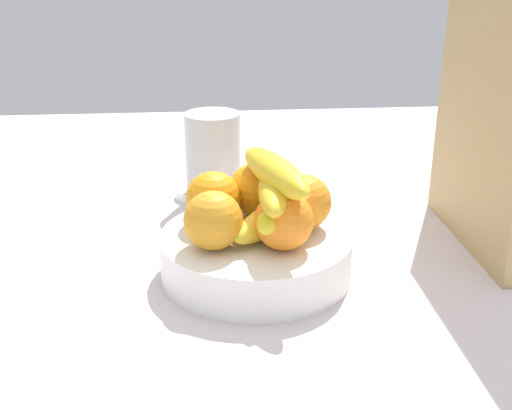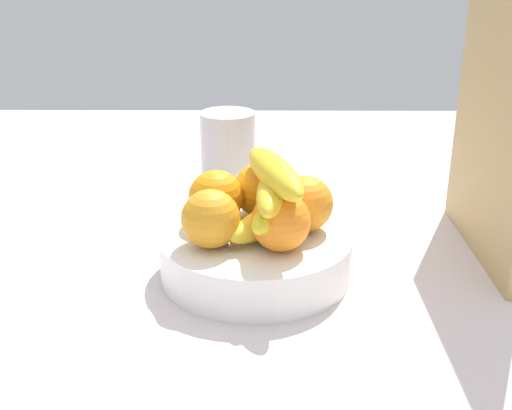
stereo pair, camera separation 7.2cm
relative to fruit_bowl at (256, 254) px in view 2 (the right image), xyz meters
The scene contains 11 objects.
ground_plane 5.67cm from the fruit_bowl, 19.79° to the right, with size 180.00×140.00×3.00cm, color silver.
fruit_bowl is the anchor object (origin of this frame).
orange_front_left 9.03cm from the fruit_bowl, 124.28° to the right, with size 7.18×7.18×7.18cm, color orange.
orange_front_right 9.28cm from the fruit_bowl, 54.18° to the right, with size 7.18×7.18×7.18cm, color orange.
orange_center 8.25cm from the fruit_bowl, 35.24° to the left, with size 7.18×7.18×7.18cm, color orange.
orange_back_left 9.06cm from the fruit_bowl, 103.63° to the left, with size 7.18×7.18×7.18cm, color orange.
orange_back_right 9.15cm from the fruit_bowl, behind, with size 7.18×7.18×7.18cm, color orange.
banana_bunch 8.55cm from the fruit_bowl, 85.28° to the left, with size 18.29×13.87×10.60cm.
cutting_board 35.22cm from the fruit_bowl, 103.38° to the left, with size 28.00×1.80×36.00cm, color tan.
thermos_tumbler 27.05cm from the fruit_bowl, 169.73° to the right, with size 8.94×8.94×14.80cm, color #BDBBBB.
jar_lid 29.04cm from the fruit_bowl, 164.28° to the right, with size 6.45×6.45×1.50cm, color white.
Camera 2 is at (72.86, 1.91, 40.79)cm, focal length 46.52 mm.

